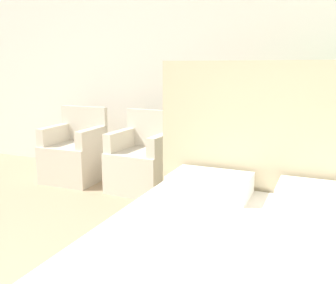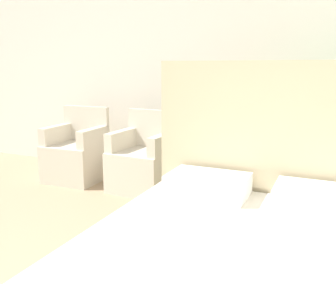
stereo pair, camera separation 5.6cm
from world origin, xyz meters
name	(u,v)px [view 1 (the left image)]	position (x,y,z in m)	size (l,w,h in m)	color
wall_back	(178,58)	(0.00, 4.05, 1.45)	(10.00, 0.06, 2.90)	silver
armchair_near_window_left	(74,157)	(-1.04, 3.32, 0.29)	(0.64, 0.59, 0.87)	beige
armchair_near_window_right	(142,164)	(-0.14, 3.32, 0.29)	(0.65, 0.61, 0.87)	beige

